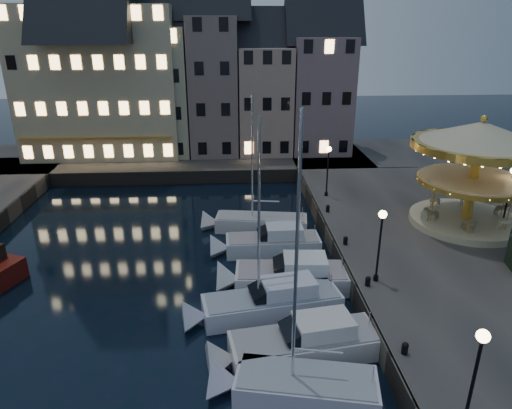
{
  "coord_description": "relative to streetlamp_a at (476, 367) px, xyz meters",
  "views": [
    {
      "loc": [
        -0.69,
        -20.45,
        14.41
      ],
      "look_at": [
        1.0,
        8.0,
        3.2
      ],
      "focal_mm": 32.0,
      "sensor_mm": 36.0,
      "label": 1
    }
  ],
  "objects": [
    {
      "name": "motorboat_c",
      "position": [
        -6.21,
        9.01,
        -3.34
      ],
      "size": [
        8.46,
        3.5,
        11.18
      ],
      "color": "silver",
      "rests_on": "ground"
    },
    {
      "name": "quay_north",
      "position": [
        -15.2,
        37.0,
        -3.37
      ],
      "size": [
        44.0,
        12.0,
        1.3
      ],
      "primitive_type": "cube",
      "color": "#474442",
      "rests_on": "ground"
    },
    {
      "name": "streetlamp_c",
      "position": [
        0.0,
        23.5,
        0.0
      ],
      "size": [
        0.44,
        0.44,
        4.17
      ],
      "color": "black",
      "rests_on": "quay_east"
    },
    {
      "name": "streetlamp_a",
      "position": [
        0.0,
        0.0,
        0.0
      ],
      "size": [
        0.44,
        0.44,
        4.17
      ],
      "color": "black",
      "rests_on": "quay_east"
    },
    {
      "name": "streetlamp_b",
      "position": [
        0.0,
        10.0,
        0.0
      ],
      "size": [
        0.44,
        0.44,
        4.17
      ],
      "color": "black",
      "rests_on": "quay_east"
    },
    {
      "name": "hotel_corner",
      "position": [
        -21.2,
        39.0,
        5.76
      ],
      "size": [
        17.6,
        9.0,
        16.8
      ],
      "color": "#C2B791",
      "rests_on": "quay_north"
    },
    {
      "name": "quay_east",
      "position": [
        6.8,
        15.0,
        -3.37
      ],
      "size": [
        16.0,
        56.0,
        1.3
      ],
      "primitive_type": "cube",
      "color": "#474442",
      "rests_on": "ground"
    },
    {
      "name": "quaywall_n",
      "position": [
        -13.2,
        31.0,
        -3.37
      ],
      "size": [
        48.0,
        0.15,
        1.3
      ],
      "primitive_type": "cube",
      "color": "#47423A",
      "rests_on": "ground"
    },
    {
      "name": "carousel",
      "position": [
        8.7,
        17.22,
        2.36
      ],
      "size": [
        8.81,
        8.81,
        7.71
      ],
      "color": "#C0B48B",
      "rests_on": "quay_east"
    },
    {
      "name": "townhouse_nf",
      "position": [
        2.05,
        39.0,
        4.26
      ],
      "size": [
        6.82,
        8.0,
        13.8
      ],
      "color": "slate",
      "rests_on": "quay_north"
    },
    {
      "name": "motorboat_f",
      "position": [
        -6.2,
        19.91,
        -3.49
      ],
      "size": [
        7.89,
        3.03,
        10.42
      ],
      "color": "silver",
      "rests_on": "ground"
    },
    {
      "name": "bollard_a",
      "position": [
        -0.6,
        4.0,
        -2.41
      ],
      "size": [
        0.3,
        0.3,
        0.57
      ],
      "color": "black",
      "rests_on": "quay_east"
    },
    {
      "name": "streetlamp_d",
      "position": [
        11.3,
        17.0,
        0.0
      ],
      "size": [
        0.44,
        0.44,
        4.17
      ],
      "color": "black",
      "rests_on": "quay_east"
    },
    {
      "name": "townhouse_na",
      "position": [
        -26.7,
        39.0,
        3.76
      ],
      "size": [
        5.5,
        8.0,
        12.8
      ],
      "color": "slate",
      "rests_on": "quay_north"
    },
    {
      "name": "bollard_d",
      "position": [
        -0.6,
        20.0,
        -2.41
      ],
      "size": [
        0.3,
        0.3,
        0.57
      ],
      "color": "black",
      "rests_on": "quay_east"
    },
    {
      "name": "townhouse_nd",
      "position": [
        -9.45,
        39.0,
        5.26
      ],
      "size": [
        5.5,
        8.0,
        15.8
      ],
      "color": "slate",
      "rests_on": "quay_north"
    },
    {
      "name": "quaywall_e",
      "position": [
        -1.2,
        15.0,
        -3.37
      ],
      "size": [
        0.15,
        44.0,
        1.3
      ],
      "primitive_type": "cube",
      "color": "#47423A",
      "rests_on": "ground"
    },
    {
      "name": "bollard_c",
      "position": [
        -0.6,
        14.5,
        -2.41
      ],
      "size": [
        0.3,
        0.3,
        0.57
      ],
      "color": "black",
      "rests_on": "quay_east"
    },
    {
      "name": "townhouse_nc",
      "position": [
        -15.2,
        39.0,
        4.76
      ],
      "size": [
        6.82,
        8.0,
        14.8
      ],
      "color": "#ABA987",
      "rests_on": "quay_north"
    },
    {
      "name": "motorboat_a",
      "position": [
        -5.54,
        3.17,
        -3.48
      ],
      "size": [
        6.94,
        3.4,
        11.44
      ],
      "color": "silver",
      "rests_on": "ground"
    },
    {
      "name": "townhouse_ne",
      "position": [
        -4.0,
        39.0,
        3.76
      ],
      "size": [
        6.16,
        8.0,
        12.8
      ],
      "color": "tan",
      "rests_on": "quay_north"
    },
    {
      "name": "motorboat_b",
      "position": [
        -4.99,
        5.62,
        -3.38
      ],
      "size": [
        8.11,
        3.46,
        2.15
      ],
      "color": "silver",
      "rests_on": "ground"
    },
    {
      "name": "ground",
      "position": [
        -7.2,
        9.0,
        -4.02
      ],
      "size": [
        160.0,
        160.0,
        0.0
      ],
      "primitive_type": "plane",
      "color": "black",
      "rests_on": "ground"
    },
    {
      "name": "townhouse_nb",
      "position": [
        -21.25,
        39.0,
        4.26
      ],
      "size": [
        6.16,
        8.0,
        13.8
      ],
      "color": "slate",
      "rests_on": "quay_north"
    },
    {
      "name": "motorboat_d",
      "position": [
        -4.85,
        11.79,
        -3.38
      ],
      "size": [
        7.63,
        2.95,
        2.15
      ],
      "color": "silver",
      "rests_on": "ground"
    },
    {
      "name": "motorboat_e",
      "position": [
        -5.52,
        16.18,
        -3.38
      ],
      "size": [
        7.37,
        2.23,
        2.15
      ],
      "color": "silver",
      "rests_on": "ground"
    },
    {
      "name": "bollard_b",
      "position": [
        -0.6,
        9.5,
        -2.41
      ],
      "size": [
        0.3,
        0.3,
        0.57
      ],
      "color": "black",
      "rests_on": "quay_east"
    }
  ]
}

